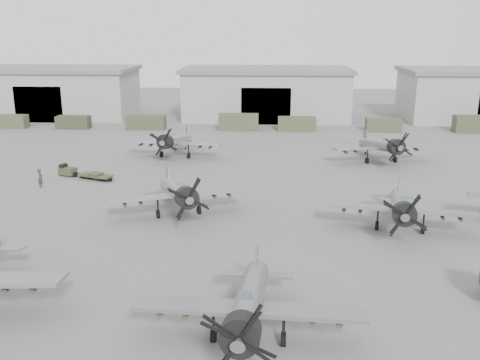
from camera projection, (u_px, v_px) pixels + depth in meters
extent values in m
plane|color=slate|center=(260.00, 270.00, 35.13)|extent=(220.00, 220.00, 0.00)
cube|color=#A8AA9F|center=(54.00, 94.00, 95.50)|extent=(28.00, 14.00, 8.00)
cube|color=slate|center=(51.00, 69.00, 94.31)|extent=(29.00, 14.80, 0.70)
cube|color=black|center=(39.00, 105.00, 89.25)|extent=(8.12, 0.40, 6.00)
cube|color=#A8AA9F|center=(266.00, 95.00, 93.57)|extent=(28.00, 14.00, 8.00)
cube|color=slate|center=(267.00, 70.00, 92.37)|extent=(29.00, 14.80, 0.70)
cube|color=black|center=(266.00, 106.00, 87.31)|extent=(8.12, 0.40, 6.00)
cube|color=#494B31|center=(8.00, 121.00, 84.95)|extent=(6.14, 2.20, 2.03)
cube|color=#353925|center=(73.00, 122.00, 84.42)|extent=(5.15, 2.20, 1.98)
cube|color=#3F442C|center=(146.00, 122.00, 83.80)|extent=(6.01, 2.20, 2.13)
cube|color=#464B31|center=(239.00, 122.00, 83.01)|extent=(6.15, 2.20, 2.51)
cube|color=#474A30|center=(297.00, 124.00, 82.61)|extent=(5.83, 2.20, 2.10)
cube|color=#43472E|center=(383.00, 125.00, 81.95)|extent=(5.27, 2.20, 2.00)
cube|color=#41452D|center=(474.00, 124.00, 81.18)|extent=(5.88, 2.20, 2.55)
cylinder|color=gray|center=(250.00, 299.00, 27.23)|extent=(1.95, 9.96, 2.91)
cylinder|color=black|center=(241.00, 334.00, 22.85)|extent=(1.85, 1.57, 1.94)
cube|color=gray|center=(249.00, 309.00, 26.76)|extent=(11.76, 2.71, 0.52)
cube|color=gray|center=(257.00, 261.00, 31.38)|extent=(0.20, 1.56, 1.86)
ellipsoid|color=#3F4C54|center=(247.00, 298.00, 25.57)|extent=(0.62, 1.15, 0.52)
cylinder|color=black|center=(214.00, 335.00, 27.17)|extent=(0.30, 0.76, 0.75)
cylinder|color=black|center=(283.00, 339.00, 26.80)|extent=(0.30, 0.76, 0.75)
cylinder|color=black|center=(256.00, 294.00, 31.68)|extent=(0.13, 0.30, 0.30)
cylinder|color=gray|center=(177.00, 190.00, 45.47)|extent=(4.70, 9.67, 2.89)
cylinder|color=black|center=(187.00, 198.00, 41.30)|extent=(2.15, 1.98, 1.92)
cube|color=gray|center=(178.00, 195.00, 45.03)|extent=(11.53, 5.92, 0.52)
cube|color=gray|center=(168.00, 176.00, 49.42)|extent=(0.64, 1.48, 1.84)
ellipsoid|color=#3F4C54|center=(180.00, 186.00, 43.88)|extent=(0.90, 1.23, 0.52)
cylinder|color=black|center=(158.00, 214.00, 44.76)|extent=(0.50, 0.78, 0.74)
cylinder|color=black|center=(199.00, 210.00, 45.76)|extent=(0.50, 0.78, 0.74)
cylinder|color=black|center=(169.00, 198.00, 49.72)|extent=(0.21, 0.32, 0.30)
cylinder|color=gray|center=(401.00, 204.00, 42.00)|extent=(3.12, 9.71, 2.83)
cylinder|color=black|center=(404.00, 214.00, 37.83)|extent=(1.96, 1.73, 1.89)
cube|color=gray|center=(401.00, 209.00, 41.55)|extent=(11.51, 4.07, 0.51)
cube|color=gray|center=(399.00, 187.00, 45.94)|extent=(0.39, 1.50, 1.81)
ellipsoid|color=#3F4C54|center=(403.00, 200.00, 40.41)|extent=(0.74, 1.17, 0.51)
cylinder|color=black|center=(377.00, 226.00, 42.17)|extent=(0.38, 0.76, 0.73)
cylinder|color=black|center=(423.00, 229.00, 41.39)|extent=(0.38, 0.76, 0.73)
cylinder|color=black|center=(397.00, 210.00, 46.24)|extent=(0.16, 0.31, 0.29)
cylinder|color=#9C9FA5|center=(176.00, 140.00, 65.78)|extent=(2.63, 9.85, 2.87)
cylinder|color=black|center=(165.00, 142.00, 61.50)|extent=(1.92, 1.67, 1.91)
cube|color=#9C9FA5|center=(175.00, 143.00, 65.32)|extent=(11.66, 3.50, 0.52)
cube|color=#9C9FA5|center=(186.00, 133.00, 69.83)|extent=(0.31, 1.53, 1.84)
ellipsoid|color=#3F4C54|center=(172.00, 136.00, 64.16)|extent=(0.69, 1.17, 0.52)
cylinder|color=black|center=(161.00, 154.00, 65.86)|extent=(0.35, 0.76, 0.74)
cylinder|color=black|center=(189.00, 156.00, 65.25)|extent=(0.35, 0.76, 0.74)
cylinder|color=black|center=(186.00, 148.00, 70.12)|extent=(0.15, 0.31, 0.29)
cylinder|color=gray|center=(380.00, 145.00, 63.23)|extent=(3.47, 9.84, 2.88)
cylinder|color=black|center=(396.00, 147.00, 58.93)|extent=(2.02, 1.80, 1.92)
cube|color=gray|center=(381.00, 148.00, 62.77)|extent=(11.68, 4.48, 0.52)
cube|color=gray|center=(366.00, 136.00, 67.29)|extent=(0.44, 1.52, 1.84)
ellipsoid|color=#3F4C54|center=(385.00, 140.00, 61.60)|extent=(0.78, 1.20, 0.52)
cylinder|color=black|center=(367.00, 161.00, 62.72)|extent=(0.41, 0.78, 0.74)
cylinder|color=black|center=(395.00, 160.00, 63.27)|extent=(0.41, 0.78, 0.74)
cylinder|color=black|center=(365.00, 153.00, 67.59)|extent=(0.17, 0.31, 0.29)
cube|color=#3A3A26|center=(68.00, 171.00, 57.44)|extent=(2.01, 1.62, 0.78)
cube|color=black|center=(63.00, 166.00, 57.54)|extent=(0.77, 0.99, 0.49)
cylinder|color=black|center=(68.00, 174.00, 57.52)|extent=(1.28, 0.92, 0.54)
cylinder|color=black|center=(77.00, 173.00, 56.98)|extent=(1.11, 0.49, 0.08)
cube|color=#3A3A26|center=(96.00, 176.00, 56.03)|extent=(3.93, 2.59, 0.17)
cylinder|color=black|center=(96.00, 178.00, 56.10)|extent=(1.51, 0.92, 0.43)
cylinder|color=#3A3A26|center=(95.00, 174.00, 55.98)|extent=(1.38, 0.78, 0.31)
imported|color=#383A26|center=(40.00, 178.00, 53.14)|extent=(0.58, 0.78, 1.95)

